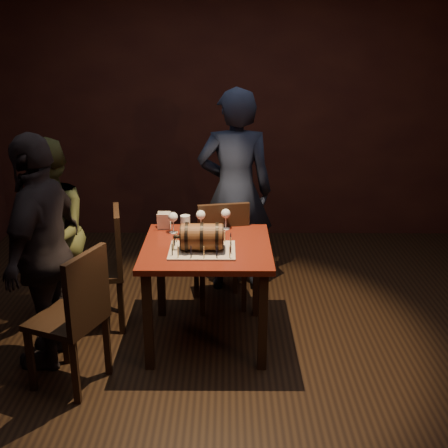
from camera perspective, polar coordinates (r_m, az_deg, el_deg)
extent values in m
plane|color=black|center=(4.12, 0.53, -12.82)|extent=(5.00, 5.00, 0.00)
cube|color=black|center=(6.05, 0.49, 11.64)|extent=(5.00, 0.04, 2.80)
cube|color=black|center=(1.27, 1.13, -18.57)|extent=(5.00, 0.04, 2.80)
cube|color=#4E140D|center=(3.95, -1.76, -2.42)|extent=(0.90, 0.90, 0.04)
cube|color=black|center=(3.80, -7.72, -9.76)|extent=(0.06, 0.06, 0.71)
cube|color=black|center=(3.77, 3.95, -9.86)|extent=(0.06, 0.06, 0.71)
cube|color=black|center=(4.48, -6.43, -5.09)|extent=(0.06, 0.06, 0.71)
cube|color=black|center=(4.45, 3.37, -5.14)|extent=(0.06, 0.06, 0.71)
cube|color=#A79886|center=(3.84, -2.22, -2.69)|extent=(0.45, 0.35, 0.01)
cylinder|color=brown|center=(3.80, -2.24, -1.32)|extent=(0.28, 0.18, 0.18)
cylinder|color=black|center=(3.81, -3.78, -1.31)|extent=(0.02, 0.20, 0.20)
cylinder|color=black|center=(3.80, -2.24, -1.32)|extent=(0.02, 0.20, 0.20)
cylinder|color=black|center=(3.80, -0.71, -1.32)|extent=(0.02, 0.20, 0.20)
cylinder|color=black|center=(3.81, -4.37, -1.31)|extent=(0.01, 0.18, 0.18)
cylinder|color=black|center=(3.80, -0.11, -1.32)|extent=(0.01, 0.18, 0.18)
cylinder|color=black|center=(3.81, -4.69, -1.31)|extent=(0.04, 0.02, 0.02)
sphere|color=black|center=(3.82, -4.99, -1.31)|extent=(0.03, 0.03, 0.03)
cylinder|color=#E6D78A|center=(3.70, -4.69, -2.85)|extent=(0.01, 0.01, 0.08)
cylinder|color=black|center=(3.68, -4.71, -2.20)|extent=(0.00, 0.00, 0.01)
cylinder|color=black|center=(3.69, -3.38, -2.85)|extent=(0.01, 0.01, 0.08)
cylinder|color=black|center=(3.67, -3.39, -2.20)|extent=(0.00, 0.00, 0.01)
cylinder|color=#E6D78A|center=(3.69, -2.06, -2.86)|extent=(0.01, 0.01, 0.08)
cylinder|color=black|center=(3.67, -2.06, -2.21)|extent=(0.00, 0.00, 0.01)
cylinder|color=black|center=(3.68, -0.73, -2.86)|extent=(0.01, 0.01, 0.08)
cylinder|color=black|center=(3.67, -0.74, -2.21)|extent=(0.00, 0.00, 0.01)
cylinder|color=#E6D78A|center=(3.68, 0.59, -2.87)|extent=(0.01, 0.01, 0.08)
cylinder|color=black|center=(3.67, 0.59, -2.21)|extent=(0.00, 0.00, 0.01)
cylinder|color=black|center=(3.76, 0.70, -2.43)|extent=(0.01, 0.01, 0.08)
cylinder|color=black|center=(3.74, 0.70, -1.78)|extent=(0.00, 0.00, 0.01)
cylinder|color=#E6D78A|center=(3.83, 0.69, -1.96)|extent=(0.01, 0.01, 0.08)
cylinder|color=black|center=(3.82, 0.69, -1.33)|extent=(0.00, 0.00, 0.01)
cylinder|color=black|center=(3.91, 0.68, -1.52)|extent=(0.01, 0.01, 0.08)
cylinder|color=black|center=(3.90, 0.69, -0.90)|extent=(0.00, 0.00, 0.01)
cylinder|color=#E6D78A|center=(3.95, 0.06, -1.30)|extent=(0.01, 0.01, 0.08)
cylinder|color=black|center=(3.94, 0.07, -0.69)|extent=(0.00, 0.00, 0.01)
cylinder|color=black|center=(3.96, -1.17, -1.30)|extent=(0.01, 0.01, 0.08)
cylinder|color=black|center=(3.94, -1.17, -0.69)|extent=(0.00, 0.00, 0.01)
cylinder|color=#E6D78A|center=(3.96, -2.40, -1.30)|extent=(0.01, 0.01, 0.08)
cylinder|color=black|center=(3.94, -2.41, -0.68)|extent=(0.00, 0.00, 0.01)
cylinder|color=black|center=(3.96, -3.62, -1.29)|extent=(0.01, 0.01, 0.08)
cylinder|color=black|center=(3.95, -3.64, -0.68)|extent=(0.00, 0.00, 0.01)
cylinder|color=#E6D78A|center=(3.97, -4.85, -1.29)|extent=(0.01, 0.01, 0.08)
cylinder|color=black|center=(3.95, -4.87, -0.68)|extent=(0.00, 0.00, 0.01)
cylinder|color=black|center=(3.90, -5.06, -1.68)|extent=(0.01, 0.01, 0.08)
cylinder|color=black|center=(3.88, -5.08, -1.06)|extent=(0.00, 0.00, 0.01)
cylinder|color=#E6D78A|center=(3.82, -5.17, -2.13)|extent=(0.01, 0.01, 0.08)
cylinder|color=black|center=(3.80, -5.19, -1.50)|extent=(0.00, 0.00, 0.01)
cylinder|color=black|center=(3.74, -5.29, -2.60)|extent=(0.01, 0.01, 0.08)
cylinder|color=black|center=(3.72, -5.31, -1.96)|extent=(0.00, 0.00, 0.01)
cylinder|color=silver|center=(4.20, -5.15, -0.87)|extent=(0.06, 0.06, 0.01)
cylinder|color=silver|center=(4.18, -5.17, -0.26)|extent=(0.01, 0.01, 0.09)
sphere|color=silver|center=(4.16, -5.20, 0.71)|extent=(0.07, 0.07, 0.07)
sphere|color=#591114|center=(4.16, -5.20, 0.62)|extent=(0.05, 0.05, 0.05)
cylinder|color=silver|center=(4.23, -2.35, -0.63)|extent=(0.06, 0.06, 0.01)
cylinder|color=silver|center=(4.22, -2.36, -0.03)|extent=(0.01, 0.01, 0.09)
sphere|color=silver|center=(4.19, -2.38, 0.94)|extent=(0.07, 0.07, 0.07)
cylinder|color=silver|center=(4.26, 0.17, -0.49)|extent=(0.06, 0.06, 0.01)
cylinder|color=silver|center=(4.24, 0.17, 0.11)|extent=(0.01, 0.01, 0.09)
sphere|color=silver|center=(4.22, 0.17, 1.07)|extent=(0.07, 0.07, 0.07)
sphere|color=#BF594C|center=(4.22, 0.17, 0.98)|extent=(0.05, 0.05, 0.05)
cylinder|color=silver|center=(4.13, -3.95, -0.13)|extent=(0.07, 0.07, 0.15)
cylinder|color=#9E5414|center=(4.13, -3.94, -0.36)|extent=(0.06, 0.06, 0.11)
cylinder|color=white|center=(4.11, -3.97, 0.51)|extent=(0.06, 0.06, 0.02)
cube|color=black|center=(4.59, -0.46, -3.06)|extent=(0.47, 0.47, 0.04)
cube|color=black|center=(4.87, 1.15, -4.74)|extent=(0.04, 0.04, 0.43)
cube|color=black|center=(4.81, -2.82, -5.04)|extent=(0.04, 0.04, 0.43)
cube|color=black|center=(4.57, 2.05, -6.42)|extent=(0.04, 0.04, 0.43)
cube|color=black|center=(4.51, -2.20, -6.77)|extent=(0.04, 0.04, 0.43)
cube|color=black|center=(4.34, -0.04, -0.87)|extent=(0.40, 0.12, 0.46)
cube|color=black|center=(4.37, -12.88, -4.76)|extent=(0.47, 0.47, 0.04)
cube|color=black|center=(4.63, -14.74, -6.71)|extent=(0.04, 0.04, 0.43)
cube|color=black|center=(4.32, -14.95, -8.64)|extent=(0.04, 0.04, 0.43)
cube|color=black|center=(4.62, -10.51, -6.46)|extent=(0.04, 0.04, 0.43)
cube|color=black|center=(4.31, -10.40, -8.38)|extent=(0.04, 0.04, 0.43)
cube|color=black|center=(4.27, -10.71, -1.53)|extent=(0.12, 0.40, 0.46)
cube|color=black|center=(3.72, -15.71, -9.39)|extent=(0.52, 0.52, 0.04)
cube|color=black|center=(4.04, -15.85, -10.79)|extent=(0.04, 0.04, 0.43)
cube|color=black|center=(3.82, -19.04, -12.98)|extent=(0.04, 0.04, 0.43)
cube|color=black|center=(3.86, -11.78, -11.96)|extent=(0.04, 0.04, 0.43)
cube|color=black|center=(3.63, -14.87, -14.38)|extent=(0.04, 0.04, 0.43)
cube|color=black|center=(3.51, -13.73, -6.43)|extent=(0.19, 0.39, 0.46)
imported|color=black|center=(4.78, 1.14, 3.27)|extent=(0.65, 0.43, 1.76)
imported|color=#3D4120|center=(4.42, -17.32, -1.08)|extent=(0.78, 0.86, 1.45)
imported|color=black|center=(3.89, -17.82, -2.72)|extent=(0.52, 0.98, 1.59)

